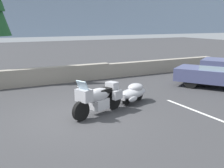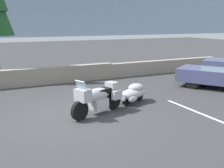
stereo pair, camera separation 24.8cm
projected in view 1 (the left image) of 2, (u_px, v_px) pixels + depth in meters
name	position (u px, v px, depth m)	size (l,w,h in m)	color
ground_plane	(76.00, 118.00, 9.32)	(80.00, 80.00, 0.00)	#38383A
stone_guard_wall	(28.00, 78.00, 13.93)	(24.00, 0.52, 0.88)	gray
touring_motorcycle	(98.00, 97.00, 9.51)	(2.20, 1.24, 1.33)	black
car_shaped_trailer	(133.00, 92.00, 11.04)	(2.18, 1.20, 0.76)	black
parking_stripe_marker	(199.00, 112.00, 9.87)	(0.12, 3.60, 0.01)	silver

